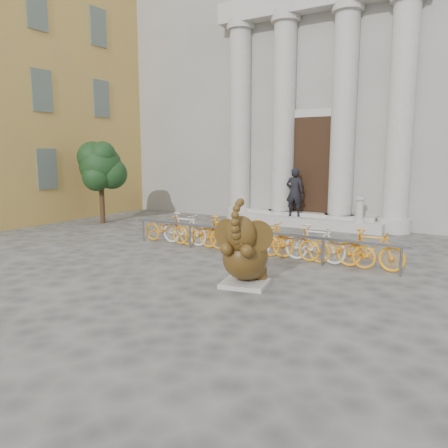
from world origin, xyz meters
The scene contains 9 objects.
ground centered at (0.00, 0.00, 0.00)m, with size 80.00×80.00×0.00m, color #474442.
classical_building centered at (0.00, 14.93, 5.98)m, with size 22.00×10.70×12.00m.
entrance_steps centered at (0.00, 9.40, 0.18)m, with size 6.00×1.20×0.36m, color #A8A59E.
ochre_building centered at (-13.00, 6.00, 6.00)m, with size 8.00×14.00×12.00m, color tan.
elephant_statue centered at (1.76, 1.28, 0.69)m, with size 1.25×1.49×1.91m.
bike_rack centered at (0.53, 4.08, 0.50)m, with size 8.25×0.53×1.00m.
tree centered at (-7.27, 5.71, 2.28)m, with size 1.89×1.72×3.28m.
pedestrian centered at (-0.47, 9.33, 1.31)m, with size 0.69×0.46×1.90m, color black.
balustrade_post centered at (2.13, 9.10, 0.78)m, with size 0.37×0.37×0.92m.
Camera 1 is at (6.13, -6.62, 2.81)m, focal length 35.00 mm.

